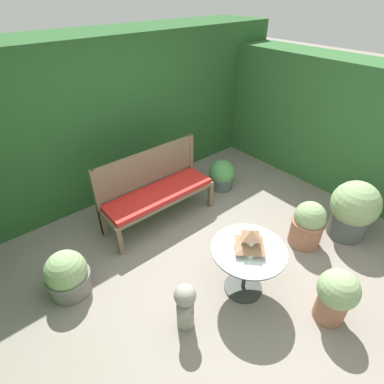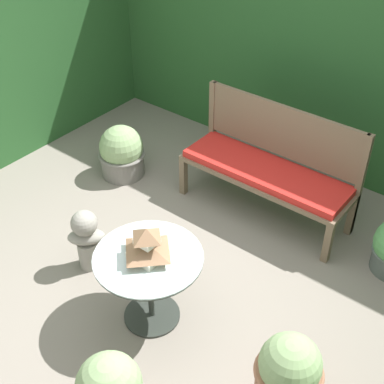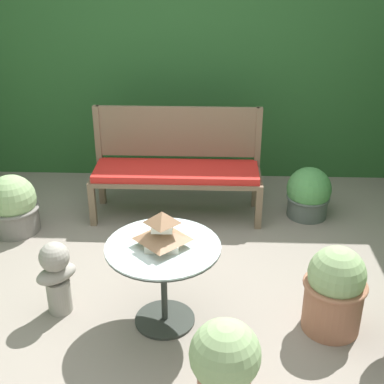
# 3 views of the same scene
# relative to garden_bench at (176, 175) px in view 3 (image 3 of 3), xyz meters

# --- Properties ---
(ground) EXTENTS (30.00, 30.00, 0.00)m
(ground) POSITION_rel_garden_bench_xyz_m (-0.02, -1.23, -0.42)
(ground) COLOR gray
(foliage_hedge_back) EXTENTS (6.40, 1.09, 2.28)m
(foliage_hedge_back) POSITION_rel_garden_bench_xyz_m (-0.02, 1.49, 0.72)
(foliage_hedge_back) COLOR #285628
(foliage_hedge_back) RESTS_ON ground
(garden_bench) EXTENTS (1.59, 0.51, 0.49)m
(garden_bench) POSITION_rel_garden_bench_xyz_m (0.00, 0.00, 0.00)
(garden_bench) COLOR brown
(garden_bench) RESTS_ON ground
(bench_backrest) EXTENTS (1.59, 0.06, 1.01)m
(bench_backrest) POSITION_rel_garden_bench_xyz_m (-0.00, 0.24, 0.29)
(bench_backrest) COLOR brown
(bench_backrest) RESTS_ON ground
(patio_table) EXTENTS (0.77, 0.77, 0.62)m
(patio_table) POSITION_rel_garden_bench_xyz_m (0.02, -1.57, 0.07)
(patio_table) COLOR #2D332D
(patio_table) RESTS_ON ground
(pagoda_birdhouse) EXTENTS (0.29, 0.29, 0.25)m
(pagoda_birdhouse) POSITION_rel_garden_bench_xyz_m (0.02, -1.57, 0.30)
(pagoda_birdhouse) COLOR silver
(pagoda_birdhouse) RESTS_ON patio_table
(garden_bust) EXTENTS (0.33, 0.33, 0.56)m
(garden_bust) POSITION_rel_garden_bench_xyz_m (-0.75, -1.48, -0.11)
(garden_bust) COLOR gray
(garden_bust) RESTS_ON ground
(potted_plant_table_far) EXTENTS (0.48, 0.48, 0.54)m
(potted_plant_table_far) POSITION_rel_garden_bench_xyz_m (-1.46, -0.35, -0.17)
(potted_plant_table_far) COLOR slate
(potted_plant_table_far) RESTS_ON ground
(potted_plant_hedge_corner) EXTENTS (0.42, 0.42, 0.49)m
(potted_plant_hedge_corner) POSITION_rel_garden_bench_xyz_m (1.25, 0.03, -0.19)
(potted_plant_hedge_corner) COLOR #4C5651
(potted_plant_hedge_corner) RESTS_ON ground
(potted_plant_patio_mid) EXTENTS (0.43, 0.43, 0.63)m
(potted_plant_patio_mid) POSITION_rel_garden_bench_xyz_m (1.17, -1.59, -0.11)
(potted_plant_patio_mid) COLOR #9E664C
(potted_plant_patio_mid) RESTS_ON ground
(potted_plant_bench_right) EXTENTS (0.39, 0.39, 0.64)m
(potted_plant_bench_right) POSITION_rel_garden_bench_xyz_m (0.42, -2.37, -0.07)
(potted_plant_bench_right) COLOR #9E664C
(potted_plant_bench_right) RESTS_ON ground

